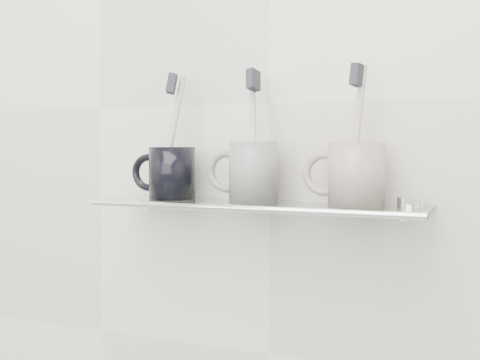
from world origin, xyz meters
The scene contains 18 objects.
wall_back centered at (0.00, 1.10, 1.25)m, with size 2.50×2.50×0.00m, color silver.
shelf_glass centered at (0.00, 1.04, 1.10)m, with size 0.50×0.12×0.01m, color silver.
shelf_rail centered at (0.00, 0.98, 1.10)m, with size 0.01×0.01×0.50m, color silver.
bracket_left centered at (-0.21, 1.09, 1.09)m, with size 0.02×0.02×0.03m, color silver.
bracket_right centered at (0.21, 1.09, 1.09)m, with size 0.02×0.02×0.03m, color silver.
mug_left centered at (-0.14, 1.04, 1.14)m, with size 0.07×0.07×0.08m, color black.
mug_left_handle centered at (-0.19, 1.04, 1.14)m, with size 0.06×0.06×0.01m, color black.
toothbrush_left centered at (-0.14, 1.04, 1.20)m, with size 0.01×0.01×0.19m, color silver.
bristles_left centered at (-0.14, 1.04, 1.28)m, with size 0.01×0.02×0.03m, color #272A32.
mug_center centered at (-0.01, 1.04, 1.14)m, with size 0.07×0.07×0.09m, color silver.
mug_center_handle centered at (-0.05, 1.04, 1.14)m, with size 0.07×0.07×0.01m, color silver.
toothbrush_center centered at (-0.01, 1.04, 1.20)m, with size 0.01×0.01×0.19m, color #AABBC5.
bristles_center centered at (-0.01, 1.04, 1.28)m, with size 0.01×0.02×0.03m, color #272A32.
mug_right centered at (0.15, 1.04, 1.14)m, with size 0.08×0.08×0.09m, color white.
mug_right_handle centered at (0.10, 1.04, 1.14)m, with size 0.07×0.07×0.01m, color white.
toothbrush_right centered at (0.15, 1.04, 1.20)m, with size 0.01×0.01×0.19m, color #BAA898.
bristles_right centered at (0.15, 1.04, 1.28)m, with size 0.01×0.02×0.03m, color #272A32.
chrome_cap centered at (0.22, 1.04, 1.11)m, with size 0.04×0.04×0.01m, color silver.
Camera 1 is at (0.32, 0.21, 1.18)m, focal length 45.00 mm.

